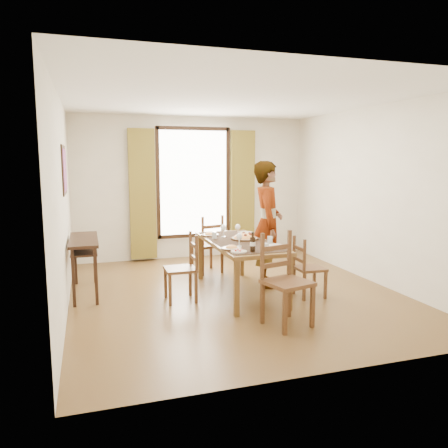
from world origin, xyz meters
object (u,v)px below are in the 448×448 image
object	(u,v)px
console_table	(84,246)
dining_table	(240,246)
man	(267,224)
pasta_platter	(245,236)

from	to	relation	value
console_table	dining_table	distance (m)	2.19
console_table	dining_table	bearing A→B (deg)	-16.37
dining_table	man	world-z (taller)	man
console_table	man	distance (m)	2.66
man	pasta_platter	size ratio (longest dim) A/B	4.68
console_table	pasta_platter	xyz separation A→B (m)	(2.20, -0.53, 0.12)
man	console_table	bearing A→B (deg)	102.17
console_table	man	xyz separation A→B (m)	(2.63, -0.36, 0.25)
dining_table	pasta_platter	xyz separation A→B (m)	(0.10, 0.09, 0.12)
pasta_platter	dining_table	bearing A→B (deg)	-139.41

